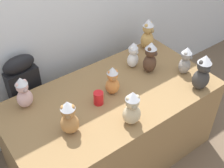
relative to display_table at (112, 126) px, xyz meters
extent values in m
cube|color=silver|center=(0.00, 0.72, 0.92)|extent=(7.00, 0.08, 2.60)
cube|color=olive|center=(0.00, 0.00, 0.00)|extent=(1.79, 0.93, 0.77)
cube|color=black|center=(-0.52, 0.60, 0.06)|extent=(0.29, 0.14, 0.90)
ellipsoid|color=black|center=(-0.52, 0.60, 0.58)|extent=(0.29, 0.14, 0.15)
ellipsoid|color=white|center=(0.39, 0.21, 0.46)|extent=(0.14, 0.13, 0.14)
sphere|color=white|center=(0.39, 0.21, 0.56)|extent=(0.09, 0.09, 0.09)
sphere|color=white|center=(0.37, 0.20, 0.60)|extent=(0.03, 0.03, 0.03)
sphere|color=white|center=(0.42, 0.22, 0.60)|extent=(0.03, 0.03, 0.03)
sphere|color=#B4B3AF|center=(0.40, 0.18, 0.55)|extent=(0.04, 0.04, 0.04)
cone|color=silver|center=(0.39, 0.21, 0.61)|extent=(0.09, 0.09, 0.06)
ellipsoid|color=#B27A42|center=(-0.47, -0.14, 0.47)|extent=(0.17, 0.17, 0.17)
sphere|color=#B27A42|center=(-0.47, -0.14, 0.59)|extent=(0.10, 0.10, 0.10)
sphere|color=#B27A42|center=(-0.50, -0.12, 0.63)|extent=(0.04, 0.04, 0.04)
sphere|color=#B27A42|center=(-0.45, -0.15, 0.63)|extent=(0.04, 0.04, 0.04)
sphere|color=olive|center=(-0.49, -0.17, 0.58)|extent=(0.04, 0.04, 0.04)
cone|color=silver|center=(-0.47, -0.14, 0.65)|extent=(0.10, 0.10, 0.06)
ellipsoid|color=beige|center=(-0.62, 0.30, 0.46)|extent=(0.14, 0.13, 0.16)
sphere|color=beige|center=(-0.62, 0.30, 0.58)|extent=(0.09, 0.09, 0.09)
sphere|color=beige|center=(-0.65, 0.30, 0.62)|extent=(0.04, 0.04, 0.04)
sphere|color=beige|center=(-0.59, 0.31, 0.62)|extent=(0.04, 0.04, 0.04)
sphere|color=#A88783|center=(-0.61, 0.26, 0.57)|extent=(0.04, 0.04, 0.04)
cone|color=silver|center=(-0.62, 0.30, 0.64)|extent=(0.10, 0.10, 0.06)
ellipsoid|color=#D17F3D|center=(0.02, 0.02, 0.46)|extent=(0.14, 0.13, 0.15)
sphere|color=#D17F3D|center=(0.02, 0.02, 0.57)|extent=(0.09, 0.09, 0.09)
sphere|color=#D17F3D|center=(0.00, 0.03, 0.60)|extent=(0.03, 0.03, 0.03)
sphere|color=#D17F3D|center=(0.05, 0.02, 0.60)|extent=(0.03, 0.03, 0.03)
sphere|color=#A06536|center=(0.01, -0.01, 0.56)|extent=(0.04, 0.04, 0.04)
cone|color=silver|center=(0.02, 0.02, 0.62)|extent=(0.09, 0.09, 0.06)
ellipsoid|color=tan|center=(0.71, 0.37, 0.47)|extent=(0.17, 0.15, 0.18)
sphere|color=tan|center=(0.71, 0.37, 0.60)|extent=(0.11, 0.11, 0.11)
sphere|color=tan|center=(0.68, 0.36, 0.65)|extent=(0.04, 0.04, 0.04)
sphere|color=tan|center=(0.74, 0.38, 0.65)|extent=(0.04, 0.04, 0.04)
sphere|color=olive|center=(0.72, 0.33, 0.59)|extent=(0.04, 0.04, 0.04)
cone|color=silver|center=(0.71, 0.37, 0.67)|extent=(0.11, 0.11, 0.07)
ellipsoid|color=gray|center=(0.70, -0.14, 0.46)|extent=(0.15, 0.14, 0.15)
sphere|color=gray|center=(0.70, -0.14, 0.57)|extent=(0.09, 0.09, 0.09)
sphere|color=gray|center=(0.68, -0.15, 0.60)|extent=(0.03, 0.03, 0.03)
sphere|color=gray|center=(0.73, -0.13, 0.60)|extent=(0.03, 0.03, 0.03)
sphere|color=slate|center=(0.72, -0.17, 0.56)|extent=(0.04, 0.04, 0.04)
cone|color=silver|center=(0.70, -0.14, 0.62)|extent=(0.09, 0.09, 0.06)
ellipsoid|color=#CCB78E|center=(-0.06, -0.33, 0.47)|extent=(0.17, 0.16, 0.17)
sphere|color=#CCB78E|center=(-0.06, -0.33, 0.59)|extent=(0.10, 0.10, 0.10)
sphere|color=#CCB78E|center=(-0.09, -0.32, 0.63)|extent=(0.04, 0.04, 0.04)
sphere|color=#CCB78E|center=(-0.04, -0.34, 0.63)|extent=(0.04, 0.04, 0.04)
sphere|color=#9D8E71|center=(-0.08, -0.37, 0.58)|extent=(0.04, 0.04, 0.04)
cone|color=silver|center=(-0.06, -0.33, 0.65)|extent=(0.11, 0.11, 0.07)
ellipsoid|color=#383533|center=(0.65, -0.36, 0.48)|extent=(0.17, 0.16, 0.19)
sphere|color=#383533|center=(0.65, -0.36, 0.61)|extent=(0.11, 0.11, 0.11)
sphere|color=#383533|center=(0.61, -0.36, 0.66)|extent=(0.04, 0.04, 0.04)
sphere|color=#383533|center=(0.68, -0.37, 0.66)|extent=(0.04, 0.04, 0.04)
sphere|color=#32302E|center=(0.64, -0.41, 0.60)|extent=(0.05, 0.05, 0.05)
cone|color=silver|center=(0.65, -0.36, 0.68)|extent=(0.12, 0.12, 0.07)
ellipsoid|color=#4C3323|center=(0.47, 0.07, 0.47)|extent=(0.17, 0.16, 0.17)
sphere|color=#4C3323|center=(0.47, 0.07, 0.59)|extent=(0.10, 0.10, 0.10)
sphere|color=#4C3323|center=(0.44, 0.05, 0.63)|extent=(0.04, 0.04, 0.04)
sphere|color=#4C3323|center=(0.50, 0.08, 0.63)|extent=(0.04, 0.04, 0.04)
sphere|color=#412E23|center=(0.49, 0.03, 0.58)|extent=(0.04, 0.04, 0.04)
cone|color=silver|center=(0.47, 0.07, 0.65)|extent=(0.11, 0.11, 0.07)
cylinder|color=red|center=(-0.14, -0.01, 0.44)|extent=(0.08, 0.08, 0.11)
camera|label=1|loc=(-1.06, -1.44, 2.00)|focal=46.74mm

